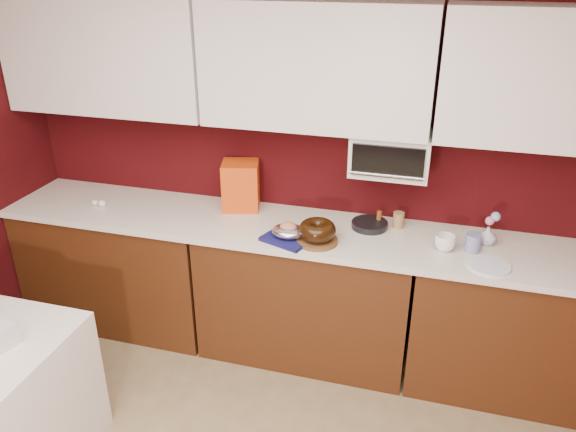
{
  "coord_description": "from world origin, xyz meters",
  "views": [
    {
      "loc": [
        0.72,
        -1.04,
        2.43
      ],
      "look_at": [
        -0.1,
        1.84,
        1.02
      ],
      "focal_mm": 35.0,
      "sensor_mm": 36.0,
      "label": 1
    }
  ],
  "objects_px": {
    "toaster_oven": "(391,153)",
    "foil_ham_nest": "(288,231)",
    "flower_vase": "(487,234)",
    "coffee_mug": "(445,241)",
    "bundt_cake": "(317,230)",
    "blue_jar": "(473,243)",
    "pandoro_box": "(241,186)"
  },
  "relations": [
    {
      "from": "toaster_oven",
      "to": "bundt_cake",
      "type": "bearing_deg",
      "value": -137.87
    },
    {
      "from": "toaster_oven",
      "to": "pandoro_box",
      "type": "xyz_separation_m",
      "value": [
        -0.95,
        0.02,
        -0.32
      ]
    },
    {
      "from": "toaster_oven",
      "to": "foil_ham_nest",
      "type": "xyz_separation_m",
      "value": [
        -0.52,
        -0.33,
        -0.42
      ]
    },
    {
      "from": "pandoro_box",
      "to": "coffee_mug",
      "type": "bearing_deg",
      "value": -25.23
    },
    {
      "from": "pandoro_box",
      "to": "blue_jar",
      "type": "bearing_deg",
      "value": -22.95
    },
    {
      "from": "foil_ham_nest",
      "to": "blue_jar",
      "type": "height_order",
      "value": "blue_jar"
    },
    {
      "from": "bundt_cake",
      "to": "blue_jar",
      "type": "relative_size",
      "value": 2.09
    },
    {
      "from": "bundt_cake",
      "to": "flower_vase",
      "type": "relative_size",
      "value": 1.77
    },
    {
      "from": "toaster_oven",
      "to": "foil_ham_nest",
      "type": "relative_size",
      "value": 2.29
    },
    {
      "from": "foil_ham_nest",
      "to": "pandoro_box",
      "type": "bearing_deg",
      "value": 140.04
    },
    {
      "from": "coffee_mug",
      "to": "blue_jar",
      "type": "distance_m",
      "value": 0.15
    },
    {
      "from": "blue_jar",
      "to": "pandoro_box",
      "type": "bearing_deg",
      "value": 172.13
    },
    {
      "from": "toaster_oven",
      "to": "bundt_cake",
      "type": "height_order",
      "value": "toaster_oven"
    },
    {
      "from": "toaster_oven",
      "to": "foil_ham_nest",
      "type": "distance_m",
      "value": 0.75
    },
    {
      "from": "foil_ham_nest",
      "to": "blue_jar",
      "type": "relative_size",
      "value": 1.88
    },
    {
      "from": "pandoro_box",
      "to": "flower_vase",
      "type": "distance_m",
      "value": 1.54
    },
    {
      "from": "toaster_oven",
      "to": "flower_vase",
      "type": "relative_size",
      "value": 3.65
    },
    {
      "from": "bundt_cake",
      "to": "foil_ham_nest",
      "type": "distance_m",
      "value": 0.17
    },
    {
      "from": "bundt_cake",
      "to": "flower_vase",
      "type": "bearing_deg",
      "value": 14.73
    },
    {
      "from": "toaster_oven",
      "to": "coffee_mug",
      "type": "xyz_separation_m",
      "value": [
        0.36,
        -0.21,
        -0.42
      ]
    },
    {
      "from": "toaster_oven",
      "to": "pandoro_box",
      "type": "distance_m",
      "value": 1.0
    },
    {
      "from": "coffee_mug",
      "to": "flower_vase",
      "type": "xyz_separation_m",
      "value": [
        0.23,
        0.14,
        0.01
      ]
    },
    {
      "from": "pandoro_box",
      "to": "flower_vase",
      "type": "xyz_separation_m",
      "value": [
        1.54,
        -0.09,
        -0.1
      ]
    },
    {
      "from": "blue_jar",
      "to": "flower_vase",
      "type": "xyz_separation_m",
      "value": [
        0.08,
        0.11,
        0.01
      ]
    },
    {
      "from": "coffee_mug",
      "to": "bundt_cake",
      "type": "bearing_deg",
      "value": -171.41
    },
    {
      "from": "bundt_cake",
      "to": "foil_ham_nest",
      "type": "relative_size",
      "value": 1.11
    },
    {
      "from": "coffee_mug",
      "to": "pandoro_box",
      "type": "bearing_deg",
      "value": 169.84
    },
    {
      "from": "toaster_oven",
      "to": "coffee_mug",
      "type": "relative_size",
      "value": 4.04
    },
    {
      "from": "toaster_oven",
      "to": "blue_jar",
      "type": "relative_size",
      "value": 4.31
    },
    {
      "from": "foil_ham_nest",
      "to": "pandoro_box",
      "type": "relative_size",
      "value": 0.62
    },
    {
      "from": "flower_vase",
      "to": "coffee_mug",
      "type": "bearing_deg",
      "value": -148.64
    },
    {
      "from": "foil_ham_nest",
      "to": "flower_vase",
      "type": "bearing_deg",
      "value": 13.08
    }
  ]
}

